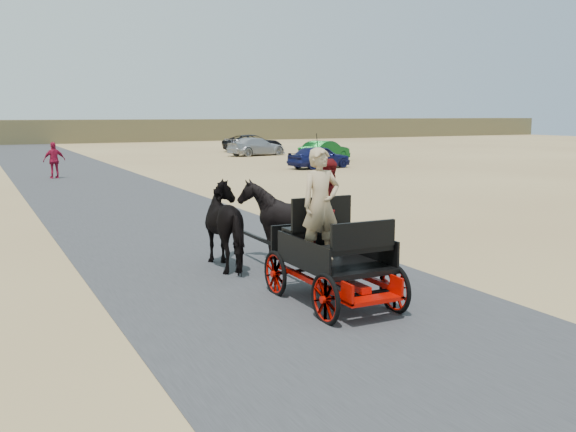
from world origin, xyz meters
name	(u,v)px	position (x,y,z in m)	size (l,w,h in m)	color
ground	(279,288)	(0.00, 0.00, 0.00)	(140.00, 140.00, 0.00)	tan
road	(279,287)	(0.00, 0.00, 0.01)	(6.00, 140.00, 0.01)	#38383A
ridge_far	(16,132)	(0.00, 62.00, 1.20)	(140.00, 6.00, 2.40)	brown
carriage	(332,281)	(0.38, -1.20, 0.36)	(1.30, 2.40, 0.72)	black
horse_left	(232,226)	(-0.17, 1.80, 0.85)	(0.91, 2.01, 1.70)	black
horse_right	(281,221)	(0.93, 1.80, 0.85)	(1.37, 1.54, 1.70)	black
driver_man	(321,205)	(0.18, -1.15, 1.62)	(0.66, 0.43, 1.80)	tan
passenger_woman	(330,205)	(0.68, -0.60, 1.51)	(0.77, 0.60, 1.58)	#660C0F
pedestrian	(54,160)	(-1.06, 22.13, 0.86)	(1.01, 0.42, 1.73)	maroon
car_a	(319,157)	(13.01, 21.60, 0.64)	(1.52, 3.77, 1.28)	navy
car_b	(325,151)	(15.96, 26.10, 0.66)	(1.40, 4.01, 1.32)	#0C4C19
car_c	(256,147)	(14.34, 33.31, 0.66)	(1.84, 4.52, 1.31)	#B2B2B7
car_d	(253,143)	(16.23, 38.27, 0.68)	(2.25, 4.87, 1.35)	black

